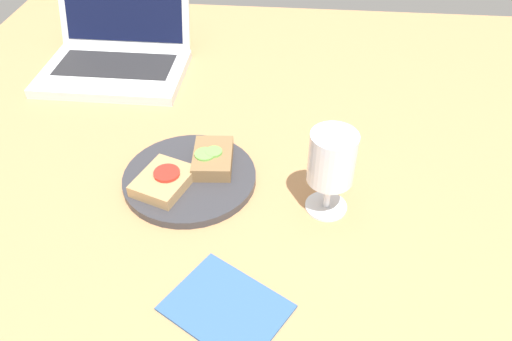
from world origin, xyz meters
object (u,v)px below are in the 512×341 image
object	(u,v)px
laptop	(117,51)
napkin	(226,308)
wine_glass	(332,161)
plate	(190,178)
sandwich_with_tomato	(164,181)
sandwich_with_cucumber	(213,158)

from	to	relation	value
laptop	napkin	distance (cm)	68.54
wine_glass	laptop	distance (cm)	61.14
plate	sandwich_with_tomato	world-z (taller)	sandwich_with_tomato
sandwich_with_cucumber	wine_glass	world-z (taller)	wine_glass
sandwich_with_cucumber	wine_glass	xyz separation A→B (cm)	(19.16, -7.09, 6.84)
sandwich_with_cucumber	sandwich_with_tomato	world-z (taller)	sandwich_with_cucumber
plate	sandwich_with_cucumber	xyz separation A→B (cm)	(3.48, 3.03, 2.01)
laptop	sandwich_with_cucumber	bearing A→B (deg)	-51.05
wine_glass	napkin	world-z (taller)	wine_glass
sandwich_with_cucumber	wine_glass	bearing A→B (deg)	-20.30
laptop	plate	bearing A→B (deg)	-57.23
laptop	napkin	world-z (taller)	laptop
sandwich_with_cucumber	napkin	distance (cm)	27.85
napkin	sandwich_with_cucumber	bearing A→B (deg)	102.58
plate	napkin	xyz separation A→B (cm)	(9.53, -24.04, -0.50)
wine_glass	napkin	xyz separation A→B (cm)	(-13.12, -19.98, -9.35)
sandwich_with_cucumber	sandwich_with_tomato	bearing A→B (deg)	-139.00
sandwich_with_tomato	laptop	bearing A→B (deg)	116.79
sandwich_with_tomato	napkin	size ratio (longest dim) A/B	0.77
plate	laptop	size ratio (longest dim) A/B	0.72
napkin	wine_glass	bearing A→B (deg)	56.71
sandwich_with_tomato	wine_glass	size ratio (longest dim) A/B	0.80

